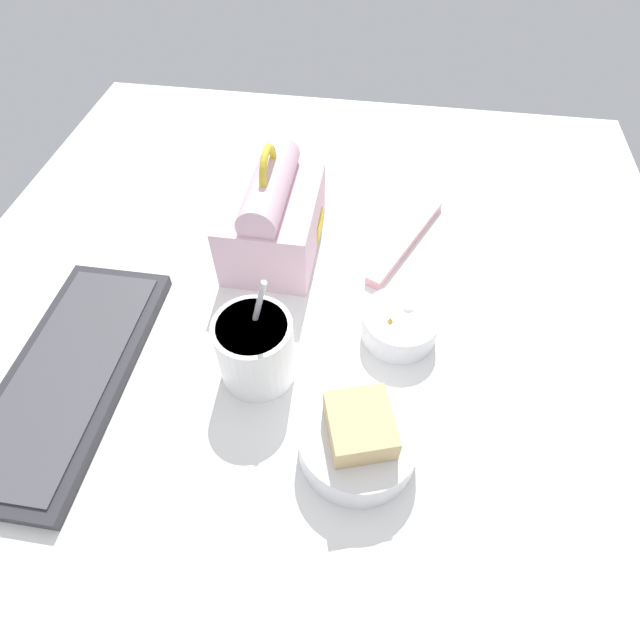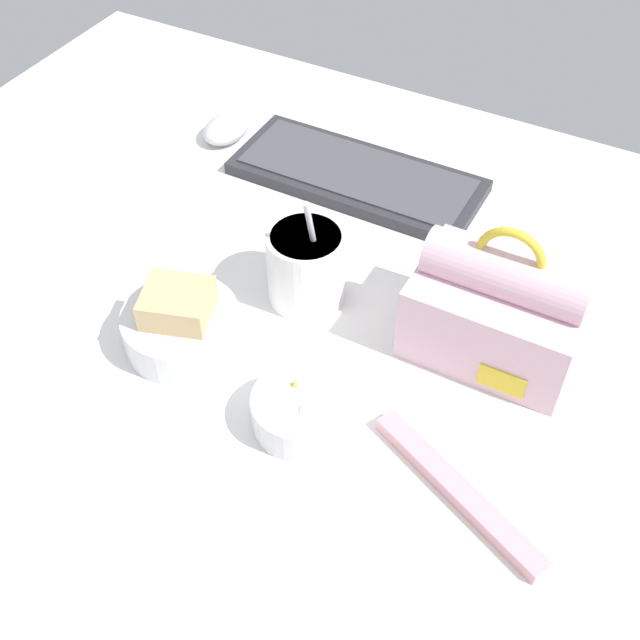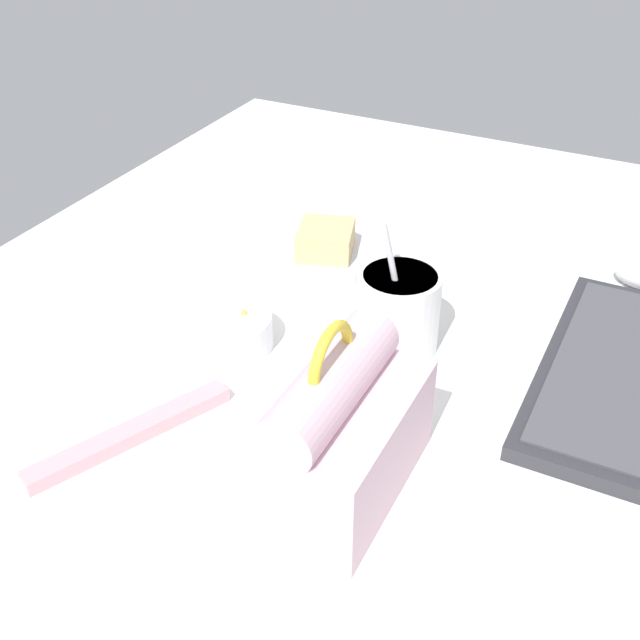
{
  "view_description": "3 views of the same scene",
  "coord_description": "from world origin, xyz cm",
  "px_view_note": "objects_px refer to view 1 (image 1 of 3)",
  "views": [
    {
      "loc": [
        -34.81,
        -8.2,
        57.32
      ],
      "look_at": [
        4.61,
        -2.28,
        7.0
      ],
      "focal_mm": 28.0,
      "sensor_mm": 36.0,
      "label": 1
    },
    {
      "loc": [
        33.86,
        -56.98,
        73.07
      ],
      "look_at": [
        4.61,
        -2.28,
        7.0
      ],
      "focal_mm": 45.0,
      "sensor_mm": 36.0,
      "label": 2
    },
    {
      "loc": [
        71.54,
        31.27,
        57.73
      ],
      "look_at": [
        4.61,
        -2.28,
        7.0
      ],
      "focal_mm": 45.0,
      "sensor_mm": 36.0,
      "label": 3
    }
  ],
  "objects_px": {
    "lunch_bag": "(273,217)",
    "soup_cup": "(255,349)",
    "chopstick_case": "(406,240)",
    "bento_bowl_snacks": "(399,324)",
    "keyboard": "(69,375)",
    "bento_bowl_sandwich": "(358,439)"
  },
  "relations": [
    {
      "from": "bento_bowl_sandwich",
      "to": "chopstick_case",
      "type": "height_order",
      "value": "bento_bowl_sandwich"
    },
    {
      "from": "soup_cup",
      "to": "bento_bowl_snacks",
      "type": "xyz_separation_m",
      "value": [
        0.09,
        -0.18,
        -0.03
      ]
    },
    {
      "from": "soup_cup",
      "to": "chopstick_case",
      "type": "bearing_deg",
      "value": -33.39
    },
    {
      "from": "lunch_bag",
      "to": "bento_bowl_snacks",
      "type": "xyz_separation_m",
      "value": [
        -0.14,
        -0.2,
        -0.04
      ]
    },
    {
      "from": "bento_bowl_sandwich",
      "to": "bento_bowl_snacks",
      "type": "bearing_deg",
      "value": -12.06
    },
    {
      "from": "keyboard",
      "to": "lunch_bag",
      "type": "height_order",
      "value": "lunch_bag"
    },
    {
      "from": "lunch_bag",
      "to": "keyboard",
      "type": "bearing_deg",
      "value": 142.93
    },
    {
      "from": "keyboard",
      "to": "bento_bowl_snacks",
      "type": "relative_size",
      "value": 3.52
    },
    {
      "from": "soup_cup",
      "to": "bento_bowl_snacks",
      "type": "relative_size",
      "value": 1.59
    },
    {
      "from": "lunch_bag",
      "to": "chopstick_case",
      "type": "xyz_separation_m",
      "value": [
        0.04,
        -0.21,
        -0.06
      ]
    },
    {
      "from": "bento_bowl_sandwich",
      "to": "chopstick_case",
      "type": "distance_m",
      "value": 0.36
    },
    {
      "from": "keyboard",
      "to": "soup_cup",
      "type": "bearing_deg",
      "value": -78.65
    },
    {
      "from": "bento_bowl_snacks",
      "to": "bento_bowl_sandwich",
      "type": "bearing_deg",
      "value": 167.94
    },
    {
      "from": "bento_bowl_snacks",
      "to": "chopstick_case",
      "type": "distance_m",
      "value": 0.18
    },
    {
      "from": "bento_bowl_snacks",
      "to": "keyboard",
      "type": "bearing_deg",
      "value": 108.09
    },
    {
      "from": "keyboard",
      "to": "soup_cup",
      "type": "relative_size",
      "value": 2.21
    },
    {
      "from": "lunch_bag",
      "to": "bento_bowl_snacks",
      "type": "relative_size",
      "value": 1.86
    },
    {
      "from": "chopstick_case",
      "to": "bento_bowl_snacks",
      "type": "bearing_deg",
      "value": 178.95
    },
    {
      "from": "bento_bowl_sandwich",
      "to": "chopstick_case",
      "type": "xyz_separation_m",
      "value": [
        0.36,
        -0.04,
        -0.02
      ]
    },
    {
      "from": "chopstick_case",
      "to": "soup_cup",
      "type": "bearing_deg",
      "value": 146.61
    },
    {
      "from": "soup_cup",
      "to": "bento_bowl_sandwich",
      "type": "xyz_separation_m",
      "value": [
        -0.09,
        -0.14,
        -0.02
      ]
    },
    {
      "from": "lunch_bag",
      "to": "soup_cup",
      "type": "relative_size",
      "value": 1.17
    }
  ]
}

